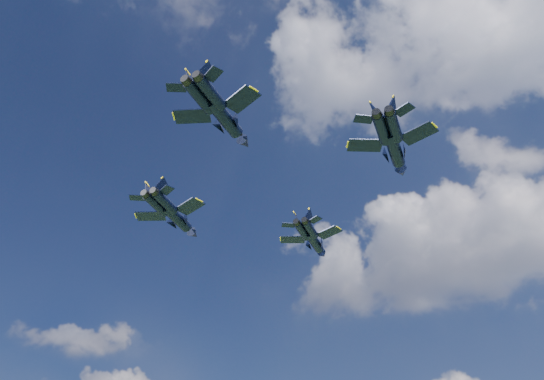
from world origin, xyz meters
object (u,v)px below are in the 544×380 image
at_px(jet_lead, 315,242).
at_px(jet_right, 395,150).
at_px(jet_left, 178,219).
at_px(jet_slot, 226,120).

height_order(jet_lead, jet_right, jet_right).
bearing_deg(jet_lead, jet_left, -138.47).
distance_m(jet_right, jet_slot, 22.67).
distance_m(jet_left, jet_slot, 24.89).
relative_size(jet_lead, jet_left, 0.90).
relative_size(jet_left, jet_slot, 1.02).
bearing_deg(jet_right, jet_slot, -142.96).
xyz_separation_m(jet_lead, jet_left, (-14.61, -17.59, -0.46)).
bearing_deg(jet_slot, jet_right, 42.73).
xyz_separation_m(jet_lead, jet_slot, (4.70, -33.30, -0.84)).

